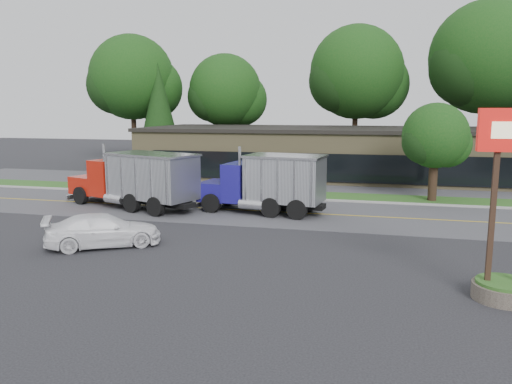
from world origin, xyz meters
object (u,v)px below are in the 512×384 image
(dump_truck_red, at_px, (137,179))
(dump_truck_blue, at_px, (268,182))
(bilo_sign, at_px, (508,237))
(rally_car, at_px, (103,230))

(dump_truck_red, xyz_separation_m, dump_truck_blue, (7.92, 0.51, -0.01))
(dump_truck_red, relative_size, dump_truck_blue, 1.25)
(dump_truck_red, bearing_deg, dump_truck_blue, -156.64)
(dump_truck_red, distance_m, dump_truck_blue, 7.94)
(bilo_sign, distance_m, dump_truck_blue, 15.01)
(bilo_sign, xyz_separation_m, rally_car, (-15.50, 2.55, -1.32))
(bilo_sign, distance_m, rally_car, 15.76)
(bilo_sign, height_order, dump_truck_red, bilo_sign)
(dump_truck_blue, bearing_deg, bilo_sign, 139.48)
(rally_car, bearing_deg, bilo_sign, -131.16)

